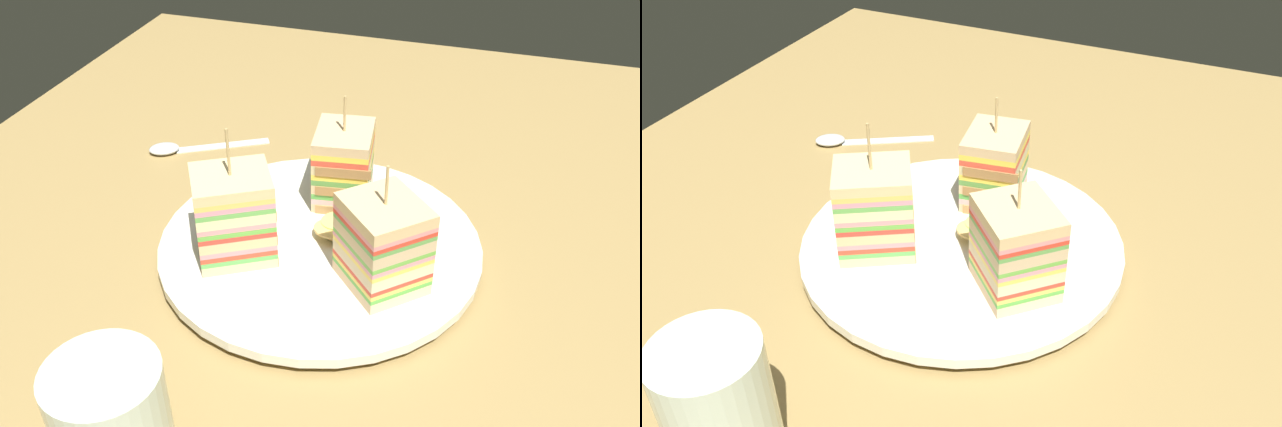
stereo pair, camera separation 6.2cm
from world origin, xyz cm
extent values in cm
cube|color=#9B7E49|center=(0.00, 0.00, -0.90)|extent=(108.40, 90.02, 1.80)
cylinder|color=white|center=(0.00, 0.00, 0.38)|extent=(18.07, 18.07, 0.77)
cylinder|color=white|center=(0.00, 0.00, 1.23)|extent=(29.14, 29.14, 0.94)
cube|color=#D0B281|center=(7.59, -0.36, 2.18)|extent=(7.24, 6.18, 0.96)
cube|color=#B2844C|center=(4.42, -0.83, 2.18)|extent=(1.01, 5.16, 0.96)
cube|color=#E3A7A7|center=(7.59, -0.36, 2.95)|extent=(7.24, 6.18, 0.58)
cube|color=#4EA244|center=(7.59, -0.36, 3.54)|extent=(7.24, 6.18, 0.58)
cube|color=#E0BD87|center=(7.59, -0.36, 4.31)|extent=(7.24, 6.18, 0.96)
cube|color=#9E7242|center=(4.42, -0.83, 4.31)|extent=(1.01, 5.16, 0.96)
cube|color=#539242|center=(7.59, -0.36, 5.08)|extent=(7.24, 6.18, 0.58)
cube|color=yellow|center=(7.59, -0.36, 5.66)|extent=(7.24, 6.18, 0.58)
cube|color=beige|center=(7.59, -0.36, 6.43)|extent=(7.24, 6.18, 0.96)
cube|color=#9E7242|center=(4.42, -0.83, 6.43)|extent=(1.01, 5.16, 0.96)
cube|color=#E24A35|center=(7.59, -0.36, 7.20)|extent=(7.24, 6.18, 0.58)
cube|color=yellow|center=(7.59, -0.36, 7.79)|extent=(7.24, 6.18, 0.58)
cube|color=#DBB884|center=(7.59, -0.36, 8.56)|extent=(7.24, 6.18, 0.96)
cylinder|color=tan|center=(7.59, -0.36, 10.81)|extent=(0.24, 0.24, 3.55)
cube|color=#D5BB89|center=(-3.92, 6.51, 2.18)|extent=(8.17, 8.49, 0.95)
cube|color=#9E7242|center=(-2.31, 3.74, 2.18)|extent=(4.93, 3.01, 0.95)
cube|color=#56AC4D|center=(-3.92, 6.51, 2.89)|extent=(8.17, 8.49, 0.48)
cube|color=#E44028|center=(-3.92, 6.51, 3.37)|extent=(8.17, 8.49, 0.48)
cube|color=pink|center=(-3.92, 6.51, 3.86)|extent=(8.17, 8.49, 0.48)
cube|color=#DAB67E|center=(-3.92, 6.51, 4.57)|extent=(8.17, 8.49, 0.95)
cube|color=#9E7242|center=(-2.31, 3.74, 4.57)|extent=(4.93, 3.01, 0.95)
cube|color=red|center=(-3.92, 6.51, 5.29)|extent=(8.17, 8.49, 0.48)
cube|color=#5FAD3E|center=(-3.92, 6.51, 5.77)|extent=(8.17, 8.49, 0.48)
cube|color=pink|center=(-3.92, 6.51, 6.25)|extent=(8.17, 8.49, 0.48)
cube|color=beige|center=(-3.92, 6.51, 6.97)|extent=(8.17, 8.49, 0.95)
cube|color=#B2844C|center=(-2.31, 3.74, 6.97)|extent=(4.93, 3.01, 0.95)
cube|color=#61AE4D|center=(-3.92, 6.51, 7.68)|extent=(8.17, 8.49, 0.48)
cube|color=pink|center=(-3.92, 6.51, 8.16)|extent=(8.17, 8.49, 0.48)
cube|color=#F0C357|center=(-3.92, 6.51, 8.64)|extent=(8.17, 8.49, 0.48)
cube|color=#DFC488|center=(-3.92, 6.51, 9.36)|extent=(8.17, 8.49, 0.95)
cylinder|color=tan|center=(-3.92, 6.51, 11.97)|extent=(0.24, 0.24, 4.27)
cube|color=beige|center=(-3.84, -6.56, 2.23)|extent=(8.72, 8.69, 1.05)
cube|color=#B2844C|center=(-1.53, -4.34, 2.23)|extent=(4.11, 4.26, 1.05)
cube|color=#52AD3D|center=(-3.84, -6.56, 2.96)|extent=(8.72, 8.69, 0.41)
cube|color=#F0CC53|center=(-3.84, -6.56, 3.37)|extent=(8.72, 8.69, 0.41)
cube|color=red|center=(-3.84, -6.56, 3.77)|extent=(8.72, 8.69, 0.41)
cube|color=beige|center=(-3.84, -6.56, 4.50)|extent=(8.72, 8.69, 1.05)
cube|color=#9E7242|center=(-1.53, -4.34, 4.50)|extent=(4.11, 4.26, 1.05)
cube|color=#F7CF50|center=(-3.84, -6.56, 5.23)|extent=(8.72, 8.69, 0.41)
cube|color=pink|center=(-3.84, -6.56, 5.64)|extent=(8.72, 8.69, 0.41)
cube|color=#63AF40|center=(-3.84, -6.56, 6.05)|extent=(8.72, 8.69, 0.41)
cube|color=#CFB58A|center=(-3.84, -6.56, 6.78)|extent=(8.72, 8.69, 1.05)
cube|color=#B2844C|center=(-1.53, -4.34, 6.78)|extent=(4.11, 4.26, 1.05)
cube|color=#5BA14C|center=(-3.84, -6.56, 7.51)|extent=(8.72, 8.69, 0.41)
cube|color=red|center=(-3.84, -6.56, 7.92)|extent=(8.72, 8.69, 0.41)
cube|color=pink|center=(-3.84, -6.56, 8.32)|extent=(8.72, 8.69, 0.41)
cube|color=#DDBC84|center=(-3.84, -6.56, 9.05)|extent=(8.72, 8.69, 1.05)
cylinder|color=tan|center=(-3.84, -6.56, 11.30)|extent=(0.24, 0.24, 3.45)
cylinder|color=#DCB969|center=(1.46, -1.56, 2.05)|extent=(3.49, 3.50, 0.49)
cylinder|color=#DEBB6A|center=(0.97, -1.01, 2.54)|extent=(4.36, 4.39, 0.89)
cylinder|color=#E7D068|center=(2.16, -1.22, 2.69)|extent=(3.95, 3.98, 0.90)
ellipsoid|color=#3F833C|center=(2.50, 11.35, 2.24)|extent=(5.36, 4.90, 1.25)
ellipsoid|color=#418637|center=(1.86, 10.48, 2.25)|extent=(3.99, 3.72, 0.92)
ellipsoid|color=#479B44|center=(1.66, 8.03, 2.20)|extent=(3.00, 3.83, 0.93)
ellipsoid|color=#58A945|center=(2.34, 9.50, 2.22)|extent=(4.19, 4.23, 1.28)
cylinder|color=red|center=(2.84, 10.07, 2.32)|extent=(3.66, 3.65, 0.84)
cube|color=silver|center=(15.92, 16.77, 0.12)|extent=(6.42, 9.83, 0.25)
ellipsoid|color=silver|center=(12.55, 22.55, 0.50)|extent=(3.80, 4.14, 1.00)
cylinder|color=silver|center=(-26.05, 4.87, 5.11)|extent=(7.03, 7.03, 10.22)
camera|label=1|loc=(-48.03, -15.10, 40.23)|focal=39.20mm
camera|label=2|loc=(-45.83, -20.85, 40.23)|focal=39.20mm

